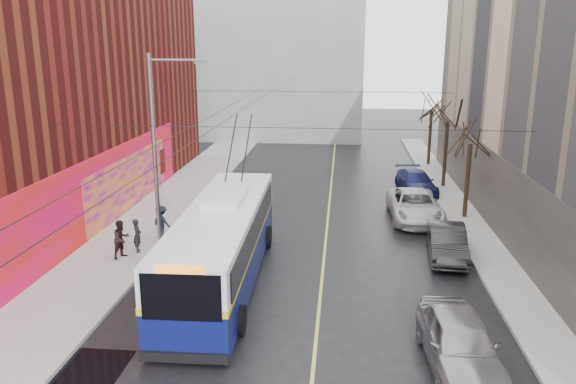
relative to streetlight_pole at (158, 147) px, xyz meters
The scene contains 21 objects.
ground 12.70m from the streetlight_pole, 58.46° to the right, with size 140.00×140.00×0.00m, color black.
sidewalk_left 5.50m from the streetlight_pole, 132.95° to the left, with size 4.00×60.00×0.15m, color gray.
sidewalk_right 16.00m from the streetlight_pole, ahead, with size 2.00×60.00×0.15m, color gray.
lane_line 9.89m from the streetlight_pole, 27.64° to the left, with size 0.12×50.00×0.01m, color #BFB74C.
building_far 35.24m from the streetlight_pole, 89.77° to the left, with size 20.50×12.10×18.00m.
streetlight_pole is the anchor object (origin of this frame).
catenary_wires 6.14m from the streetlight_pole, 52.95° to the left, with size 18.00×60.00×0.22m.
tree_near 16.28m from the streetlight_pole, 21.62° to the left, with size 3.20×3.20×6.40m.
tree_mid 19.96m from the streetlight_pole, 40.65° to the left, with size 3.20×3.20×6.68m.
tree_far 25.09m from the streetlight_pole, 52.88° to the left, with size 3.20×3.20×6.57m.
puddle 11.72m from the streetlight_pole, 86.62° to the right, with size 2.80×3.14×0.01m, color black.
pigeons_flying 4.55m from the streetlight_pole, ahead, with size 4.14×0.91×1.46m.
trolleybus 6.04m from the streetlight_pole, 44.66° to the right, with size 3.22×12.87×6.06m.
parked_car_a 15.50m from the streetlight_pole, 37.10° to the right, with size 1.98×4.91×1.67m, color #9C9CA0.
parked_car_b 13.77m from the streetlight_pole, ahead, with size 1.56×4.49×1.48m, color #262628.
parked_car_c 14.18m from the streetlight_pole, 24.54° to the left, with size 2.64×5.72×1.59m, color silver.
parked_car_d 17.91m from the streetlight_pole, 41.08° to the left, with size 1.99×4.90×1.42m, color navy.
following_car 9.00m from the streetlight_pole, 68.56° to the left, with size 1.93×4.80×1.63m, color silver.
pedestrian_a 4.13m from the streetlight_pole, 131.40° to the right, with size 0.57×0.37×1.57m, color black.
pedestrian_b 4.41m from the streetlight_pole, 126.59° to the right, with size 0.84×0.66×1.73m, color black.
pedestrian_c 4.04m from the streetlight_pole, 109.41° to the left, with size 1.05×0.60×1.62m, color black.
Camera 1 is at (2.20, -14.37, 9.41)m, focal length 35.00 mm.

